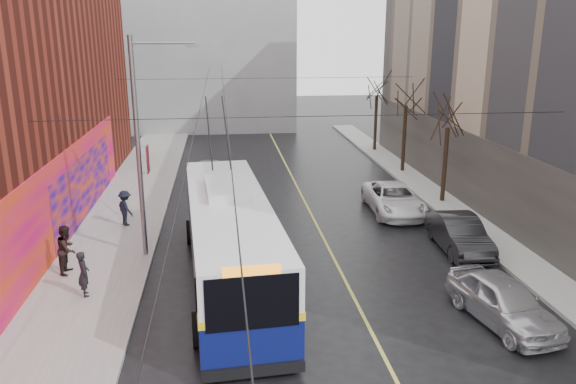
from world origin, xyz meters
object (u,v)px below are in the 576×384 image
(tree_near, at_px, (449,113))
(parked_car_a, at_px, (503,301))
(tree_far, at_px, (377,85))
(parked_car_b, at_px, (459,234))
(pedestrian_a, at_px, (84,274))
(pedestrian_c, at_px, (125,208))
(streetlight_pole, at_px, (142,144))
(parked_car_c, at_px, (394,199))
(pedestrian_b, at_px, (67,249))
(following_car, at_px, (208,173))
(tree_mid, at_px, (407,94))
(trolleybus, at_px, (230,238))

(tree_near, height_order, parked_car_a, tree_near)
(tree_far, distance_m, parked_car_b, 21.38)
(parked_car_b, xyz_separation_m, pedestrian_a, (-14.94, -2.81, 0.21))
(tree_near, bearing_deg, pedestrian_c, -172.68)
(streetlight_pole, bearing_deg, tree_far, 52.88)
(pedestrian_c, bearing_deg, parked_car_c, -123.87)
(parked_car_a, distance_m, pedestrian_b, 15.83)
(parked_car_a, bearing_deg, parked_car_b, 69.44)
(following_car, xyz_separation_m, pedestrian_c, (-3.80, -7.60, 0.26))
(pedestrian_b, relative_size, pedestrian_c, 1.11)
(parked_car_b, xyz_separation_m, following_car, (-10.87, 12.29, -0.02))
(streetlight_pole, relative_size, pedestrian_c, 5.26)
(tree_near, height_order, parked_car_c, tree_near)
(streetlight_pole, relative_size, parked_car_b, 1.94)
(pedestrian_b, bearing_deg, pedestrian_c, -8.04)
(tree_near, xyz_separation_m, parked_car_b, (-2.00, -6.84, -4.21))
(streetlight_pole, distance_m, pedestrian_a, 5.61)
(tree_mid, xyz_separation_m, following_car, (-12.87, -1.54, -4.51))
(parked_car_b, distance_m, following_car, 16.41)
(parked_car_a, bearing_deg, following_car, 107.85)
(parked_car_a, xyz_separation_m, pedestrian_c, (-13.52, 10.83, 0.24))
(tree_mid, bearing_deg, trolleybus, -126.75)
(tree_mid, xyz_separation_m, parked_car_a, (-3.15, -19.97, -4.49))
(parked_car_a, distance_m, following_car, 20.84)
(tree_far, bearing_deg, pedestrian_b, -129.92)
(tree_far, xyz_separation_m, parked_car_a, (-3.15, -26.97, -4.38))
(streetlight_pole, bearing_deg, parked_car_a, -30.19)
(streetlight_pole, distance_m, parked_car_c, 13.46)
(parked_car_a, bearing_deg, tree_far, 73.39)
(parked_car_a, xyz_separation_m, pedestrian_a, (-13.79, 3.33, 0.21))
(parked_car_a, xyz_separation_m, pedestrian_b, (-14.86, 5.44, 0.34))
(streetlight_pole, bearing_deg, tree_near, 21.62)
(parked_car_b, bearing_deg, parked_car_a, -97.73)
(tree_far, height_order, parked_car_a, tree_far)
(trolleybus, relative_size, pedestrian_a, 8.08)
(tree_mid, height_order, pedestrian_b, tree_mid)
(parked_car_b, bearing_deg, following_car, 134.35)
(pedestrian_a, relative_size, pedestrian_b, 0.87)
(parked_car_b, bearing_deg, pedestrian_c, 165.12)
(pedestrian_a, bearing_deg, parked_car_a, -123.87)
(parked_car_c, height_order, pedestrian_b, pedestrian_b)
(trolleybus, height_order, pedestrian_b, trolleybus)
(trolleybus, relative_size, following_car, 3.07)
(pedestrian_b, bearing_deg, parked_car_b, -81.56)
(tree_far, bearing_deg, streetlight_pole, -127.12)
(tree_mid, bearing_deg, parked_car_c, -110.98)
(parked_car_a, height_order, pedestrian_c, pedestrian_c)
(tree_near, distance_m, pedestrian_b, 19.90)
(parked_car_b, xyz_separation_m, pedestrian_b, (-16.01, -0.69, 0.34))
(trolleybus, distance_m, parked_car_a, 9.66)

